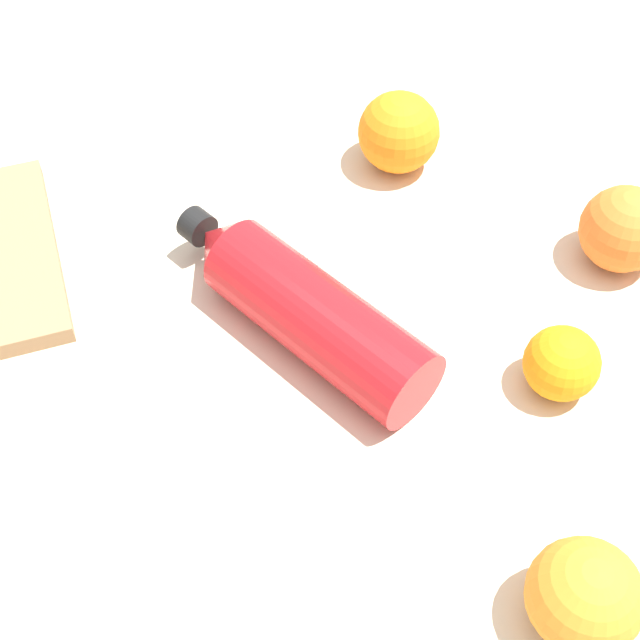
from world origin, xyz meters
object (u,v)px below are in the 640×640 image
orange_3 (399,132)px  orange_0 (584,596)px  orange_2 (624,229)px  orange_1 (562,363)px  water_bottle (301,306)px

orange_3 → orange_0: bearing=-8.7°
orange_0 → orange_2: size_ratio=1.00×
orange_2 → orange_3: size_ratio=0.97×
orange_1 → orange_2: size_ratio=0.79×
water_bottle → orange_3: bearing=-68.8°
orange_1 → orange_2: bearing=131.0°
orange_2 → orange_3: (-0.19, -0.14, 0.00)m
water_bottle → orange_1: water_bottle is taller
water_bottle → orange_3: size_ratio=3.28×
orange_2 → orange_3: bearing=-144.6°
water_bottle → orange_2: 0.30m
water_bottle → orange_1: 0.22m
water_bottle → orange_0: size_ratio=3.40×
water_bottle → orange_3: 0.24m
orange_1 → water_bottle: bearing=-125.3°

